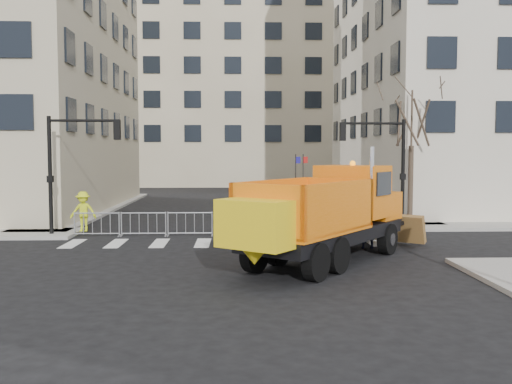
{
  "coord_description": "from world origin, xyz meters",
  "views": [
    {
      "loc": [
        0.29,
        -18.21,
        3.8
      ],
      "look_at": [
        1.02,
        2.5,
        2.35
      ],
      "focal_mm": 40.0,
      "sensor_mm": 36.0,
      "label": 1
    }
  ],
  "objects_px": {
    "worker": "(83,211)",
    "cop_a": "(367,224)",
    "cop_b": "(350,222)",
    "plow_truck": "(323,212)",
    "newspaper_box": "(331,215)",
    "cop_c": "(364,220)"
  },
  "relations": [
    {
      "from": "cop_b",
      "to": "worker",
      "type": "distance_m",
      "value": 12.15
    },
    {
      "from": "worker",
      "to": "cop_a",
      "type": "bearing_deg",
      "value": -18.9
    },
    {
      "from": "plow_truck",
      "to": "worker",
      "type": "distance_m",
      "value": 12.4
    },
    {
      "from": "cop_a",
      "to": "newspaper_box",
      "type": "distance_m",
      "value": 5.88
    },
    {
      "from": "cop_b",
      "to": "worker",
      "type": "height_order",
      "value": "worker"
    },
    {
      "from": "plow_truck",
      "to": "newspaper_box",
      "type": "relative_size",
      "value": 8.95
    },
    {
      "from": "plow_truck",
      "to": "cop_a",
      "type": "relative_size",
      "value": 5.01
    },
    {
      "from": "plow_truck",
      "to": "cop_b",
      "type": "relative_size",
      "value": 5.89
    },
    {
      "from": "plow_truck",
      "to": "cop_b",
      "type": "height_order",
      "value": "plow_truck"
    },
    {
      "from": "cop_b",
      "to": "cop_c",
      "type": "bearing_deg",
      "value": 176.74
    },
    {
      "from": "cop_a",
      "to": "newspaper_box",
      "type": "xyz_separation_m",
      "value": [
        -0.43,
        5.86,
        -0.28
      ]
    },
    {
      "from": "cop_a",
      "to": "worker",
      "type": "relative_size",
      "value": 1.06
    },
    {
      "from": "worker",
      "to": "newspaper_box",
      "type": "bearing_deg",
      "value": 8.05
    },
    {
      "from": "plow_truck",
      "to": "worker",
      "type": "height_order",
      "value": "plow_truck"
    },
    {
      "from": "cop_a",
      "to": "cop_c",
      "type": "xyz_separation_m",
      "value": [
        0.2,
        1.49,
        -0.02
      ]
    },
    {
      "from": "cop_c",
      "to": "worker",
      "type": "xyz_separation_m",
      "value": [
        -12.42,
        2.78,
        0.11
      ]
    },
    {
      "from": "cop_a",
      "to": "cop_c",
      "type": "height_order",
      "value": "cop_a"
    },
    {
      "from": "cop_a",
      "to": "newspaper_box",
      "type": "bearing_deg",
      "value": -91.07
    },
    {
      "from": "cop_b",
      "to": "cop_c",
      "type": "relative_size",
      "value": 0.87
    },
    {
      "from": "newspaper_box",
      "to": "cop_b",
      "type": "bearing_deg",
      "value": -113.6
    },
    {
      "from": "worker",
      "to": "cop_c",
      "type": "bearing_deg",
      "value": -12.25
    },
    {
      "from": "cop_a",
      "to": "cop_c",
      "type": "bearing_deg",
      "value": -103.09
    }
  ]
}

